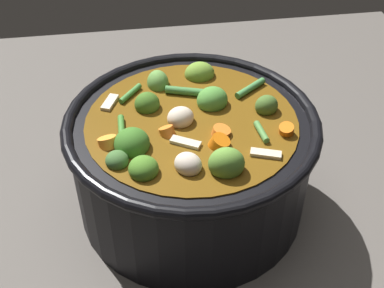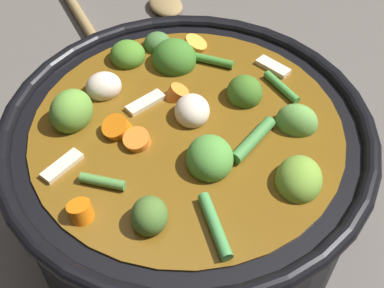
# 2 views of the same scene
# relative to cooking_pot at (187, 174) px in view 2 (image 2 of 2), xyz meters

# --- Properties ---
(ground_plane) EXTENTS (1.10, 1.10, 0.00)m
(ground_plane) POSITION_rel_cooking_pot_xyz_m (-0.00, -0.00, -0.08)
(ground_plane) COLOR #514C47
(cooking_pot) EXTENTS (0.33, 0.33, 0.18)m
(cooking_pot) POSITION_rel_cooking_pot_xyz_m (0.00, 0.00, 0.00)
(cooking_pot) COLOR black
(cooking_pot) RESTS_ON ground_plane
(wooden_spoon) EXTENTS (0.23, 0.23, 0.02)m
(wooden_spoon) POSITION_rel_cooking_pot_xyz_m (0.32, 0.22, -0.07)
(wooden_spoon) COLOR olive
(wooden_spoon) RESTS_ON ground_plane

